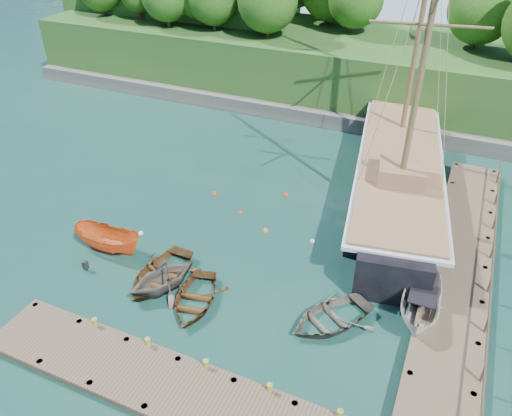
{
  "coord_description": "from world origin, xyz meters",
  "views": [
    {
      "loc": [
        9.77,
        -17.25,
        18.5
      ],
      "look_at": [
        -0.25,
        5.35,
        2.0
      ],
      "focal_mm": 35.0,
      "sensor_mm": 36.0,
      "label": 1
    }
  ],
  "objects_px": {
    "rowboat_0": "(160,279)",
    "motorboat_orange": "(110,250)",
    "cabin_boat_white": "(418,316)",
    "rowboat_1": "(164,289)",
    "schooner": "(397,174)",
    "rowboat_3": "(330,322)",
    "rowboat_2": "(195,303)"
  },
  "relations": [
    {
      "from": "rowboat_0",
      "to": "motorboat_orange",
      "type": "distance_m",
      "value": 4.27
    },
    {
      "from": "cabin_boat_white",
      "to": "rowboat_0",
      "type": "bearing_deg",
      "value": -169.62
    },
    {
      "from": "rowboat_1",
      "to": "motorboat_orange",
      "type": "bearing_deg",
      "value": -172.04
    },
    {
      "from": "rowboat_1",
      "to": "schooner",
      "type": "distance_m",
      "value": 18.0
    },
    {
      "from": "rowboat_3",
      "to": "schooner",
      "type": "distance_m",
      "value": 14.07
    },
    {
      "from": "rowboat_1",
      "to": "rowboat_0",
      "type": "bearing_deg",
      "value": 162.19
    },
    {
      "from": "rowboat_1",
      "to": "rowboat_3",
      "type": "bearing_deg",
      "value": 34.82
    },
    {
      "from": "schooner",
      "to": "cabin_boat_white",
      "type": "bearing_deg",
      "value": -83.04
    },
    {
      "from": "rowboat_2",
      "to": "rowboat_1",
      "type": "bearing_deg",
      "value": 159.78
    },
    {
      "from": "cabin_boat_white",
      "to": "motorboat_orange",
      "type": "bearing_deg",
      "value": -175.68
    },
    {
      "from": "rowboat_0",
      "to": "rowboat_3",
      "type": "bearing_deg",
      "value": 7.39
    },
    {
      "from": "rowboat_2",
      "to": "motorboat_orange",
      "type": "bearing_deg",
      "value": 151.87
    },
    {
      "from": "rowboat_0",
      "to": "schooner",
      "type": "distance_m",
      "value": 17.83
    },
    {
      "from": "rowboat_3",
      "to": "cabin_boat_white",
      "type": "distance_m",
      "value": 4.53
    },
    {
      "from": "rowboat_2",
      "to": "motorboat_orange",
      "type": "xyz_separation_m",
      "value": [
        -6.8,
        1.84,
        0.0
      ]
    },
    {
      "from": "rowboat_2",
      "to": "motorboat_orange",
      "type": "height_order",
      "value": "motorboat_orange"
    },
    {
      "from": "rowboat_2",
      "to": "rowboat_0",
      "type": "bearing_deg",
      "value": 149.3
    },
    {
      "from": "rowboat_2",
      "to": "motorboat_orange",
      "type": "relative_size",
      "value": 0.95
    },
    {
      "from": "rowboat_0",
      "to": "rowboat_3",
      "type": "height_order",
      "value": "rowboat_0"
    },
    {
      "from": "rowboat_0",
      "to": "schooner",
      "type": "bearing_deg",
      "value": 58.91
    },
    {
      "from": "rowboat_0",
      "to": "schooner",
      "type": "xyz_separation_m",
      "value": [
        9.97,
        14.74,
        1.24
      ]
    },
    {
      "from": "rowboat_3",
      "to": "motorboat_orange",
      "type": "height_order",
      "value": "motorboat_orange"
    },
    {
      "from": "motorboat_orange",
      "to": "schooner",
      "type": "distance_m",
      "value": 19.74
    },
    {
      "from": "rowboat_3",
      "to": "motorboat_orange",
      "type": "bearing_deg",
      "value": -145.28
    },
    {
      "from": "rowboat_3",
      "to": "cabin_boat_white",
      "type": "height_order",
      "value": "cabin_boat_white"
    },
    {
      "from": "rowboat_0",
      "to": "rowboat_1",
      "type": "xyz_separation_m",
      "value": [
        0.6,
        -0.59,
        0.0
      ]
    },
    {
      "from": "cabin_boat_white",
      "to": "schooner",
      "type": "height_order",
      "value": "schooner"
    },
    {
      "from": "rowboat_3",
      "to": "schooner",
      "type": "bearing_deg",
      "value": 123.75
    },
    {
      "from": "rowboat_2",
      "to": "schooner",
      "type": "height_order",
      "value": "schooner"
    },
    {
      "from": "rowboat_3",
      "to": "rowboat_1",
      "type": "bearing_deg",
      "value": -135.7
    },
    {
      "from": "rowboat_0",
      "to": "schooner",
      "type": "relative_size",
      "value": 0.16
    },
    {
      "from": "rowboat_2",
      "to": "cabin_boat_white",
      "type": "distance_m",
      "value": 11.4
    }
  ]
}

